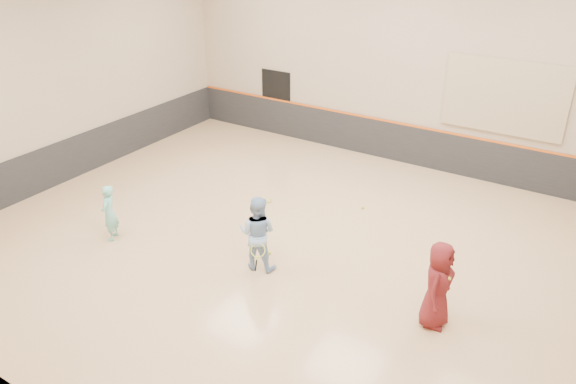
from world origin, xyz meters
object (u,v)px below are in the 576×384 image
Objects in this scene: instructor at (257,233)px; spare_racket at (266,199)px; young_man at (438,285)px; girl at (109,213)px.

instructor is 3.18m from spare_racket.
instructor is at bearing -58.62° from spare_racket.
instructor is at bearing 90.34° from young_man.
spare_racket is at bearing 125.15° from girl.
young_man reaches higher than spare_racket.
girl is at bearing 95.36° from young_man.
young_man is 2.35× the size of spare_racket.
young_man is (3.83, 0.22, 0.02)m from instructor.
girl is at bearing -0.56° from instructor.
instructor is at bearing 78.09° from girl.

